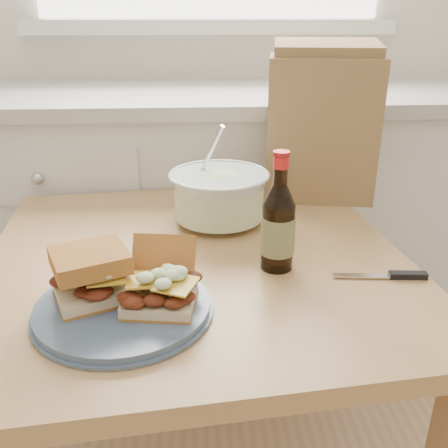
{
  "coord_description": "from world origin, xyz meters",
  "views": [
    {
      "loc": [
        -0.07,
        0.05,
        1.18
      ],
      "look_at": [
        -0.01,
        0.95,
        0.79
      ],
      "focal_mm": 40.0,
      "sensor_mm": 36.0,
      "label": 1
    }
  ],
  "objects": [
    {
      "name": "sandwich_left",
      "position": [
        -0.24,
        0.79,
        0.77
      ],
      "size": [
        0.15,
        0.15,
        0.09
      ],
      "rotation": [
        0.0,
        0.0,
        0.41
      ],
      "color": "#CCBA8F",
      "rests_on": "plate"
    },
    {
      "name": "paper_bag",
      "position": [
        0.26,
        1.33,
        0.89
      ],
      "size": [
        0.3,
        0.22,
        0.36
      ],
      "primitive_type": "cube",
      "rotation": [
        0.0,
        0.0,
        -0.16
      ],
      "color": "#987949",
      "rests_on": "dining_table"
    },
    {
      "name": "plate",
      "position": [
        -0.19,
        0.77,
        0.72
      ],
      "size": [
        0.29,
        0.29,
        0.02
      ],
      "primitive_type": "cylinder",
      "color": "#465972",
      "rests_on": "dining_table"
    },
    {
      "name": "beer_bottle",
      "position": [
        0.09,
        0.91,
        0.8
      ],
      "size": [
        0.07,
        0.07,
        0.24
      ],
      "rotation": [
        0.0,
        0.0,
        -0.22
      ],
      "color": "black",
      "rests_on": "dining_table"
    },
    {
      "name": "sandwich_right",
      "position": [
        -0.13,
        0.78,
        0.76
      ],
      "size": [
        0.13,
        0.17,
        0.1
      ],
      "rotation": [
        0.0,
        0.0,
        -0.14
      ],
      "color": "#CCBA8F",
      "rests_on": "plate"
    },
    {
      "name": "dining_table",
      "position": [
        -0.07,
        0.97,
        0.61
      ],
      "size": [
        0.94,
        0.94,
        0.71
      ],
      "rotation": [
        0.0,
        0.0,
        0.11
      ],
      "color": "tan",
      "rests_on": "ground"
    },
    {
      "name": "knife",
      "position": [
        0.31,
        0.85,
        0.72
      ],
      "size": [
        0.18,
        0.03,
        0.01
      ],
      "rotation": [
        0.0,
        0.0,
        -0.09
      ],
      "color": "silver",
      "rests_on": "dining_table"
    },
    {
      "name": "cabinet_run",
      "position": [
        -0.0,
        1.7,
        0.47
      ],
      "size": [
        2.5,
        0.64,
        0.94
      ],
      "color": "silver",
      "rests_on": "ground"
    },
    {
      "name": "coleslaw_bowl",
      "position": [
        -0.01,
        1.15,
        0.77
      ],
      "size": [
        0.23,
        0.23,
        0.23
      ],
      "color": "silver",
      "rests_on": "dining_table"
    }
  ]
}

